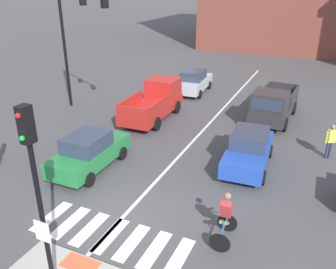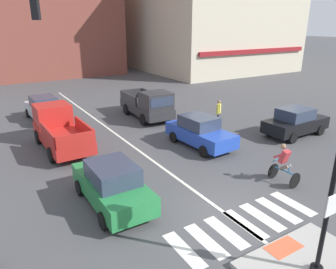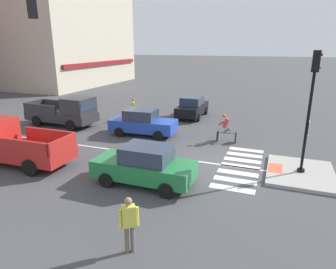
% 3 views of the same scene
% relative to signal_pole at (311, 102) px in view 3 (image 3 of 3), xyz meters
% --- Properties ---
extents(ground_plane, '(300.00, 300.00, 0.00)m').
position_rel_signal_pole_xyz_m(ground_plane, '(0.00, 3.29, -3.23)').
color(ground_plane, '#474749').
extents(traffic_island, '(3.47, 2.79, 0.15)m').
position_rel_signal_pole_xyz_m(traffic_island, '(0.00, 0.01, -3.16)').
color(traffic_island, '#A3A099').
rests_on(traffic_island, ground).
extents(tactile_pad_front, '(1.10, 0.60, 0.01)m').
position_rel_signal_pole_xyz_m(tactile_pad_front, '(0.00, 1.05, -3.08)').
color(tactile_pad_front, '#DB5B38').
rests_on(tactile_pad_front, traffic_island).
extents(signal_pole, '(0.44, 0.38, 5.13)m').
position_rel_signal_pole_xyz_m(signal_pole, '(0.00, 0.00, 0.00)').
color(signal_pole, black).
rests_on(signal_pole, traffic_island).
extents(crosswalk_stripe_a, '(0.44, 1.80, 0.01)m').
position_rel_signal_pole_xyz_m(crosswalk_stripe_a, '(-2.42, 2.61, -3.23)').
color(crosswalk_stripe_a, silver).
rests_on(crosswalk_stripe_a, ground).
extents(crosswalk_stripe_b, '(0.44, 1.80, 0.01)m').
position_rel_signal_pole_xyz_m(crosswalk_stripe_b, '(-1.61, 2.61, -3.23)').
color(crosswalk_stripe_b, silver).
rests_on(crosswalk_stripe_b, ground).
extents(crosswalk_stripe_c, '(0.44, 1.80, 0.01)m').
position_rel_signal_pole_xyz_m(crosswalk_stripe_c, '(-0.81, 2.61, -3.23)').
color(crosswalk_stripe_c, silver).
rests_on(crosswalk_stripe_c, ground).
extents(crosswalk_stripe_d, '(0.44, 1.80, 0.01)m').
position_rel_signal_pole_xyz_m(crosswalk_stripe_d, '(0.00, 2.61, -3.23)').
color(crosswalk_stripe_d, silver).
rests_on(crosswalk_stripe_d, ground).
extents(crosswalk_stripe_e, '(0.44, 1.80, 0.01)m').
position_rel_signal_pole_xyz_m(crosswalk_stripe_e, '(0.81, 2.61, -3.23)').
color(crosswalk_stripe_e, silver).
rests_on(crosswalk_stripe_e, ground).
extents(crosswalk_stripe_f, '(0.44, 1.80, 0.01)m').
position_rel_signal_pole_xyz_m(crosswalk_stripe_f, '(1.61, 2.61, -3.23)').
color(crosswalk_stripe_f, silver).
rests_on(crosswalk_stripe_f, ground).
extents(crosswalk_stripe_g, '(0.44, 1.80, 0.01)m').
position_rel_signal_pole_xyz_m(crosswalk_stripe_g, '(2.42, 2.61, -3.23)').
color(crosswalk_stripe_g, silver).
rests_on(crosswalk_stripe_g, ground).
extents(lane_centre_line, '(0.14, 28.00, 0.01)m').
position_rel_signal_pole_xyz_m(lane_centre_line, '(-0.12, 13.29, -3.23)').
color(lane_centre_line, silver).
rests_on(lane_centre_line, ground).
extents(building_corner_right, '(19.40, 21.77, 14.92)m').
position_rel_signal_pole_xyz_m(building_corner_right, '(22.76, 35.07, 4.25)').
color(building_corner_right, beige).
rests_on(building_corner_right, ground).
extents(car_blue_eastbound_mid, '(2.03, 4.19, 1.64)m').
position_rel_signal_pole_xyz_m(car_blue_eastbound_mid, '(3.00, 9.09, -2.42)').
color(car_blue_eastbound_mid, '#2347B7').
rests_on(car_blue_eastbound_mid, ground).
extents(car_green_westbound_near, '(1.86, 4.11, 1.64)m').
position_rel_signal_pole_xyz_m(car_green_westbound_near, '(-3.22, 6.04, -2.42)').
color(car_green_westbound_near, '#237A3D').
rests_on(car_green_westbound_near, ground).
extents(car_black_cross_right, '(4.13, 1.90, 1.64)m').
position_rel_signal_pole_xyz_m(car_black_cross_right, '(8.82, 7.56, -2.42)').
color(car_black_cross_right, black).
rests_on(car_black_cross_right, ground).
extents(pickup_truck_red_westbound_far, '(2.15, 5.14, 2.08)m').
position_rel_signal_pole_xyz_m(pickup_truck_red_westbound_far, '(-3.42, 12.92, -2.25)').
color(pickup_truck_red_westbound_far, red).
rests_on(pickup_truck_red_westbound_far, ground).
extents(pickup_truck_charcoal_eastbound_far, '(2.23, 5.18, 2.08)m').
position_rel_signal_pole_xyz_m(pickup_truck_charcoal_eastbound_far, '(3.07, 14.99, -2.25)').
color(pickup_truck_charcoal_eastbound_far, '#2D2D30').
rests_on(pickup_truck_charcoal_eastbound_far, ground).
extents(cyclist, '(0.72, 1.12, 1.68)m').
position_rel_signal_pole_xyz_m(cyclist, '(3.41, 3.94, -2.36)').
color(cyclist, black).
rests_on(cyclist, ground).
extents(pedestrian_at_curb_left, '(0.39, 0.45, 1.67)m').
position_rel_signal_pole_xyz_m(pedestrian_at_curb_left, '(-7.19, 4.63, -2.25)').
color(pedestrian_at_curb_left, '#6B6051').
rests_on(pedestrian_at_curb_left, ground).
extents(pedestrian_waiting_far_side, '(0.47, 0.39, 1.67)m').
position_rel_signal_pole_xyz_m(pedestrian_waiting_far_side, '(6.22, 11.39, -2.25)').
color(pedestrian_waiting_far_side, '#2D334C').
rests_on(pedestrian_waiting_far_side, ground).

